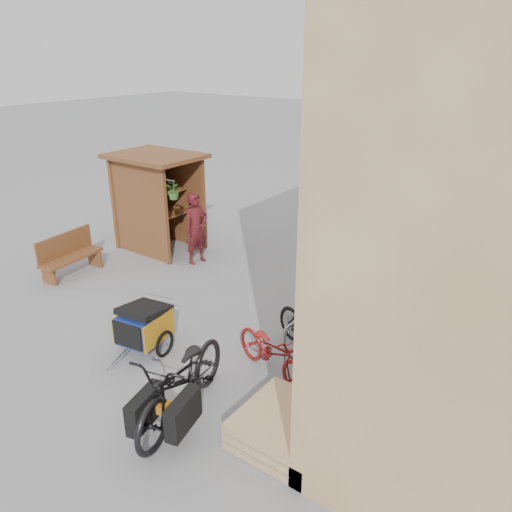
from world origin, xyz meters
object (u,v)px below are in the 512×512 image
Objects in this scene: bike_6 at (385,258)px; person_kiosk at (196,228)px; bike_4 at (374,282)px; pallet_stack at (281,426)px; bike_7 at (395,256)px; shopping_carts at (458,229)px; bike_0 at (273,351)px; bike_5 at (380,274)px; bench at (69,254)px; bike_3 at (343,293)px; cargo_bike at (182,382)px; child_trailer at (144,324)px; kiosk at (154,188)px; bike_2 at (345,302)px; bike_1 at (311,327)px.

person_kiosk is at bearing 117.35° from bike_6.
bike_6 is at bearing -1.15° from bike_4.
bike_7 is at bearing 97.52° from pallet_stack.
pallet_stack is at bearing -90.00° from shopping_carts.
bike_0 is at bearing -97.21° from shopping_carts.
bike_6 reaches higher than bike_4.
bike_4 is 0.33m from bike_5.
bench is 5.84m from bike_0.
bike_0 is 4.48m from bike_6.
shopping_carts is 4.50m from bike_3.
cargo_bike is at bearing -178.82° from bike_0.
bench is 2.88m from person_kiosk.
person_kiosk is (-1.82, 3.32, 0.36)m from child_trailer.
child_trailer is at bearing 133.97° from bike_4.
bike_6 is (3.94, 1.79, -0.39)m from person_kiosk.
bench is 1.02× the size of bike_3.
bike_7 is at bearing -26.00° from bike_6.
cargo_bike is 3.89m from bike_3.
bike_6 is at bearing 158.55° from bike_7.
bike_5 is 1.01m from bike_6.
kiosk is 1.07× the size of cargo_bike.
person_kiosk is 4.57m from bike_7.
kiosk is 6.63m from cargo_bike.
person_kiosk reaches higher than cargo_bike.
child_trailer is 5.81m from bike_7.
bike_7 is at bearing 15.18° from bike_2.
bike_6 is (5.79, 3.98, -0.03)m from bench.
kiosk reaches higher than bike_2.
bench is 6.64m from bike_4.
cargo_bike reaches higher than bike_7.
cargo_bike is 1.42× the size of bike_2.
bike_5 reaches higher than bike_1.
bike_1 reaches higher than bike_6.
bike_6 is at bearing 72.18° from cargo_bike.
pallet_stack is 1.39m from bike_0.
bike_1 is at bearing -159.68° from bike_3.
kiosk reaches higher than bike_0.
child_trailer is at bearing 139.78° from cargo_bike.
person_kiosk is at bearing 85.29° from bike_1.
bike_3 is 2.34m from bike_7.
kiosk is 5.53m from bike_3.
bench is at bearing 146.04° from cargo_bike.
bike_5 is at bearing -12.76° from bike_4.
shopping_carts is (-0.00, 7.85, 0.44)m from pallet_stack.
cargo_bike is at bearing 178.76° from bike_6.
kiosk is 5.99m from bike_1.
shopping_carts is 3.33m from bike_5.
bike_2 is (0.16, 2.13, -0.01)m from bike_0.
bike_4 is at bearing 13.91° from bike_0.
person_kiosk is at bearing 109.79° from child_trailer.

